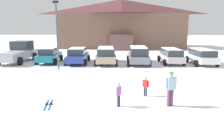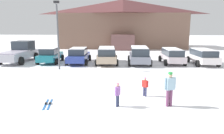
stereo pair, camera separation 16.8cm
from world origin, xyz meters
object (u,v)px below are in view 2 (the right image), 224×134
at_px(skier_child_in_red_jacket, 145,86).
at_px(skier_child_in_purple_jacket, 118,93).
at_px(parked_beige_suv, 107,55).
at_px(parked_white_suv, 203,56).
at_px(ski_lodge, 123,23).
at_px(parked_blue_hatchback, 79,55).
at_px(parked_grey_wagon, 139,55).
at_px(lamp_post, 58,32).
at_px(parked_teal_hatchback, 50,55).
at_px(pair_of_skis, 48,104).
at_px(parked_silver_wagon, 172,55).
at_px(skier_adult_in_blue_parka, 170,87).
at_px(pickup_truck, 20,52).

height_order(skier_child_in_red_jacket, skier_child_in_purple_jacket, skier_child_in_purple_jacket).
distance_m(parked_beige_suv, parked_white_suv, 9.52).
relative_size(ski_lodge, parked_blue_hatchback, 4.47).
distance_m(parked_beige_suv, skier_child_in_red_jacket, 10.72).
height_order(parked_grey_wagon, lamp_post, lamp_post).
bearing_deg(parked_teal_hatchback, pair_of_skis, -70.94).
distance_m(parked_blue_hatchback, parked_white_suv, 12.42).
bearing_deg(ski_lodge, parked_white_suv, -64.57).
bearing_deg(parked_beige_suv, pair_of_skis, -98.34).
bearing_deg(parked_blue_hatchback, lamp_post, -106.18).
relative_size(parked_teal_hatchback, skier_child_in_red_jacket, 4.12).
bearing_deg(parked_silver_wagon, skier_adult_in_blue_parka, -101.49).
distance_m(ski_lodge, parked_silver_wagon, 18.37).
height_order(parked_grey_wagon, skier_child_in_red_jacket, parked_grey_wagon).
bearing_deg(parked_beige_suv, skier_child_in_red_jacket, -73.23).
bearing_deg(ski_lodge, skier_child_in_red_jacket, -86.08).
xyz_separation_m(parked_beige_suv, pair_of_skis, (-1.75, -11.91, -0.87)).
bearing_deg(skier_child_in_red_jacket, skier_child_in_purple_jacket, -130.33).
bearing_deg(parked_blue_hatchback, skier_child_in_red_jacket, -59.85).
xyz_separation_m(parked_white_suv, skier_child_in_purple_jacket, (-7.84, -12.02, -0.18)).
bearing_deg(ski_lodge, skier_child_in_purple_jacket, -89.03).
distance_m(parked_blue_hatchback, skier_child_in_purple_jacket, 12.81).
relative_size(parked_teal_hatchback, parked_blue_hatchback, 0.89).
relative_size(pickup_truck, skier_child_in_purple_jacket, 5.03).
xyz_separation_m(skier_adult_in_blue_parka, lamp_post, (-8.00, 8.36, 2.32)).
xyz_separation_m(parked_white_suv, skier_adult_in_blue_parka, (-5.39, -11.79, 0.10)).
xyz_separation_m(parked_grey_wagon, parked_silver_wagon, (3.32, 0.36, -0.09)).
height_order(skier_child_in_red_jacket, lamp_post, lamp_post).
xyz_separation_m(parked_silver_wagon, skier_child_in_purple_jacket, (-4.91, -12.35, -0.18)).
relative_size(ski_lodge, lamp_post, 3.74).
height_order(parked_beige_suv, lamp_post, lamp_post).
distance_m(ski_lodge, skier_child_in_red_jacket, 28.21).
height_order(pickup_truck, skier_child_in_red_jacket, pickup_truck).
relative_size(pickup_truck, pair_of_skis, 3.89).
bearing_deg(parked_teal_hatchback, parked_beige_suv, -1.13).
distance_m(parked_beige_suv, pair_of_skis, 12.07).
relative_size(ski_lodge, parked_grey_wagon, 4.59).
relative_size(parked_white_suv, pickup_truck, 0.73).
height_order(ski_lodge, skier_child_in_red_jacket, ski_lodge).
bearing_deg(parked_blue_hatchback, parked_grey_wagon, 0.22).
bearing_deg(parked_grey_wagon, skier_child_in_red_jacket, -91.00).
xyz_separation_m(parked_teal_hatchback, parked_white_suv, (15.42, -0.02, 0.04)).
height_order(parked_beige_suv, parked_white_suv, parked_beige_suv).
bearing_deg(parked_white_suv, lamp_post, -165.64).
relative_size(parked_teal_hatchback, parked_white_suv, 1.01).
height_order(parked_silver_wagon, lamp_post, lamp_post).
distance_m(pickup_truck, skier_child_in_red_jacket, 16.43).
height_order(parked_white_suv, pickup_truck, pickup_truck).
height_order(pickup_truck, lamp_post, lamp_post).
bearing_deg(parked_blue_hatchback, pickup_truck, 176.06).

